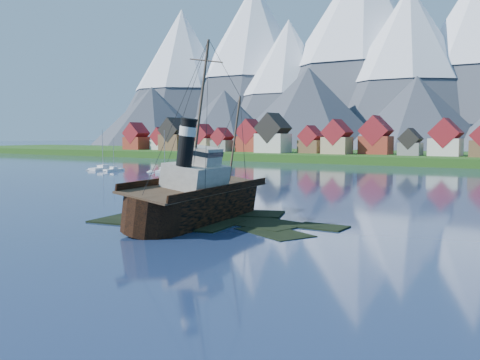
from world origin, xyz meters
The scene contains 9 objects.
ground centered at (0.00, 0.00, 0.00)m, with size 1400.00×1400.00×0.00m, color #1B2B4E.
shoal centered at (1.78, 2.15, -0.35)m, with size 31.71×21.24×1.14m.
shore_bank centered at (0.00, 170.00, 0.00)m, with size 600.00×80.00×3.20m, color #164413.
seawall centered at (0.00, 132.00, 0.00)m, with size 600.00×2.50×2.00m, color #3F3D38.
town centered at (-33.12, 152.18, 8.99)m, with size 250.96×16.69×17.30m.
tugboat_wreck centered at (-0.28, 2.27, 2.96)m, with size 6.90×29.72×23.55m.
sailboat_a centered at (-83.86, 62.76, 0.29)m, with size 4.18×10.88×12.95m.
sailboat_b centered at (-77.28, 60.93, 0.24)m, with size 1.81×7.12×10.31m.
sailboat_c centered at (-61.09, 65.27, 0.29)m, with size 6.14×10.08×12.76m.
Camera 1 is at (40.74, -52.88, 11.04)m, focal length 40.00 mm.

